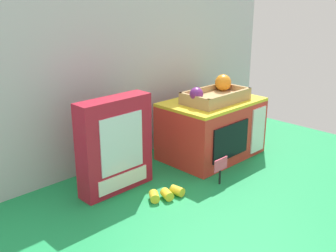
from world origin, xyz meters
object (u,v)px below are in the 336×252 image
at_px(price_sign, 221,167).
at_px(food_groups_crate, 216,93).
at_px(toy_microwave, 212,128).
at_px(cookie_set_box, 115,145).
at_px(loose_toy_banana, 166,194).

bearing_deg(price_sign, food_groups_crate, 43.55).
bearing_deg(food_groups_crate, price_sign, -136.45).
distance_m(toy_microwave, cookie_set_box, 0.48).
distance_m(price_sign, loose_toy_banana, 0.23).
distance_m(food_groups_crate, cookie_set_box, 0.50).
bearing_deg(price_sign, toy_microwave, 46.63).
xyz_separation_m(food_groups_crate, loose_toy_banana, (-0.41, -0.13, -0.25)).
xyz_separation_m(cookie_set_box, loose_toy_banana, (0.08, -0.17, -0.15)).
bearing_deg(price_sign, loose_toy_banana, 164.04).
relative_size(cookie_set_box, loose_toy_banana, 2.61).
relative_size(toy_microwave, loose_toy_banana, 3.20).
bearing_deg(loose_toy_banana, price_sign, -15.96).
bearing_deg(toy_microwave, loose_toy_banana, -161.05).
xyz_separation_m(food_groups_crate, cookie_set_box, (-0.49, 0.04, -0.10)).
bearing_deg(cookie_set_box, price_sign, -38.74).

